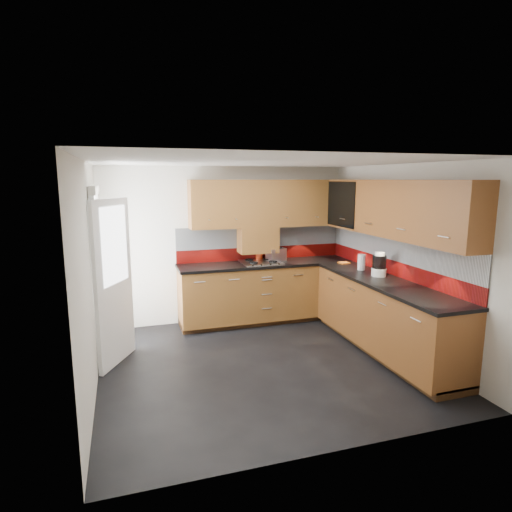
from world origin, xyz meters
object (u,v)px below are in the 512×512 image
object	(u,v)px
food_processor	(379,265)
toaster	(276,255)
gas_hob	(261,262)
utensil_pot	(259,255)

from	to	relation	value
food_processor	toaster	bearing A→B (deg)	123.34
gas_hob	toaster	bearing A→B (deg)	20.96
toaster	food_processor	bearing A→B (deg)	-56.66
gas_hob	utensil_pot	distance (m)	0.26
toaster	food_processor	size ratio (longest dim) A/B	1.01
gas_hob	toaster	size ratio (longest dim) A/B	1.82
utensil_pot	food_processor	bearing A→B (deg)	-53.00
utensil_pot	toaster	xyz separation A→B (m)	(0.24, -0.13, 0.01)
utensil_pot	food_processor	distance (m)	1.94
gas_hob	food_processor	world-z (taller)	food_processor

